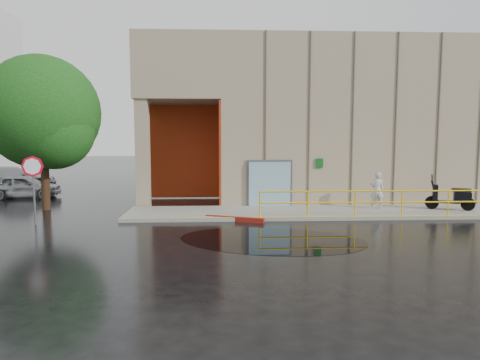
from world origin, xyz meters
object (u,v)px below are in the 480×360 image
object	(u,v)px
red_curb	(234,219)
car_a	(24,186)
car_c	(14,178)
scooter	(451,190)
person	(377,190)
tree_near	(45,117)
stop_sign	(33,175)

from	to	relation	value
red_curb	car_a	world-z (taller)	car_a
car_a	car_c	distance (m)	4.62
scooter	car_a	world-z (taller)	scooter
person	tree_near	bearing A→B (deg)	5.46
scooter	red_curb	size ratio (longest dim) A/B	0.84
red_curb	car_c	bearing A→B (deg)	141.26
car_a	car_c	world-z (taller)	car_c
person	car_a	xyz separation A→B (m)	(-17.47, 5.01, -0.32)
car_a	scooter	bearing A→B (deg)	-109.48
red_curb	car_a	size ratio (longest dim) A/B	0.64
scooter	car_a	distance (m)	21.25
person	stop_sign	world-z (taller)	stop_sign
car_a	red_curb	bearing A→B (deg)	-126.05
car_a	car_c	xyz separation A→B (m)	(-2.38, 3.96, 0.08)
red_curb	tree_near	size ratio (longest dim) A/B	0.35
person	red_curb	world-z (taller)	person
scooter	red_curb	xyz separation A→B (m)	(-9.39, -1.32, -0.94)
person	stop_sign	size ratio (longest dim) A/B	0.62
tree_near	stop_sign	bearing A→B (deg)	-76.75
stop_sign	person	bearing A→B (deg)	23.34
car_c	tree_near	world-z (taller)	tree_near
person	car_a	bearing A→B (deg)	-6.35
stop_sign	car_c	bearing A→B (deg)	132.26
scooter	car_c	xyz separation A→B (m)	(-22.89, 9.51, -0.31)
scooter	red_curb	distance (m)	9.53
scooter	stop_sign	xyz separation A→B (m)	(-16.89, -1.70, 0.87)
person	car_a	size ratio (longest dim) A/B	0.43
person	red_curb	size ratio (longest dim) A/B	0.67
scooter	car_a	bearing A→B (deg)	-172.73
scooter	car_a	xyz separation A→B (m)	(-20.51, 5.56, -0.39)
scooter	tree_near	world-z (taller)	tree_near
person	tree_near	world-z (taller)	tree_near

